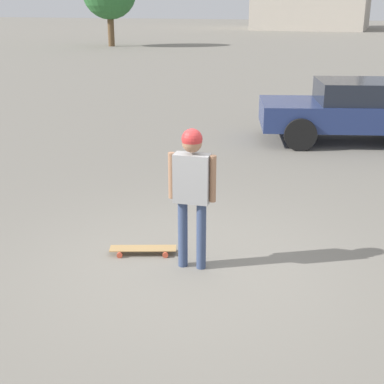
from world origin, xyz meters
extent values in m
plane|color=gray|center=(0.00, 0.00, 0.00)|extent=(220.00, 220.00, 0.00)
cylinder|color=#38476B|center=(-0.11, -0.01, 0.42)|extent=(0.12, 0.12, 0.85)
cylinder|color=#38476B|center=(0.11, 0.01, 0.42)|extent=(0.12, 0.12, 0.85)
cube|color=#999999|center=(0.00, 0.00, 1.14)|extent=(0.43, 0.24, 0.58)
cylinder|color=#9E7051|center=(-0.25, -0.02, 1.16)|extent=(0.08, 0.08, 0.55)
cylinder|color=#9E7051|center=(0.25, 0.02, 1.16)|extent=(0.08, 0.08, 0.55)
sphere|color=#9E7051|center=(0.00, 0.00, 1.57)|extent=(0.23, 0.23, 0.23)
sphere|color=red|center=(0.00, 0.00, 1.61)|extent=(0.24, 0.24, 0.24)
cube|color=tan|center=(-0.71, 0.12, 0.08)|extent=(0.87, 0.48, 0.01)
cylinder|color=#D14C33|center=(-0.95, -0.09, 0.04)|extent=(0.08, 0.05, 0.07)
cylinder|color=#D14C33|center=(-1.02, 0.12, 0.04)|extent=(0.08, 0.05, 0.07)
cylinder|color=#D14C33|center=(-0.40, 0.12, 0.04)|extent=(0.08, 0.05, 0.07)
cylinder|color=#D14C33|center=(-0.48, 0.32, 0.04)|extent=(0.08, 0.05, 0.07)
cube|color=navy|center=(1.35, 7.25, 0.64)|extent=(4.59, 2.92, 0.57)
cube|color=#1E232D|center=(1.45, 7.28, 1.17)|extent=(2.29, 2.09, 0.49)
cylinder|color=black|center=(0.34, 6.02, 0.36)|extent=(0.74, 0.39, 0.72)
cylinder|color=black|center=(-0.17, 7.74, 0.36)|extent=(0.74, 0.39, 0.72)
cylinder|color=brown|center=(-18.22, 32.17, 1.27)|extent=(0.48, 0.48, 2.55)
camera|label=1|loc=(2.01, -5.54, 3.05)|focal=50.00mm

